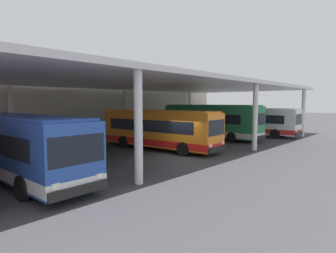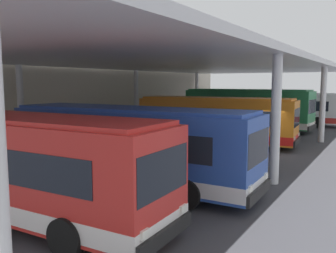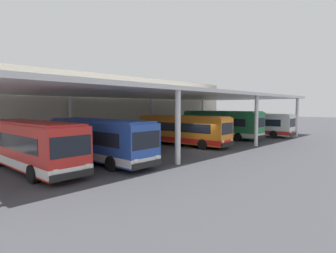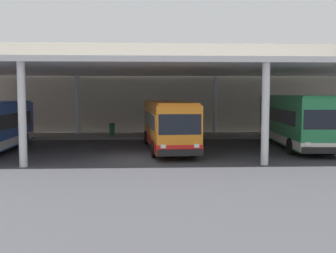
{
  "view_description": "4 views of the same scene",
  "coord_description": "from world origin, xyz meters",
  "px_view_note": "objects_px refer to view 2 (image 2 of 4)",
  "views": [
    {
      "loc": [
        -14.73,
        -12.06,
        3.79
      ],
      "look_at": [
        4.55,
        5.31,
        1.56
      ],
      "focal_mm": 29.73,
      "sensor_mm": 36.0,
      "label": 1
    },
    {
      "loc": [
        -20.87,
        -6.32,
        4.13
      ],
      "look_at": [
        -2.72,
        4.68,
        1.56
      ],
      "focal_mm": 38.7,
      "sensor_mm": 36.0,
      "label": 2
    },
    {
      "loc": [
        -20.45,
        -15.14,
        4.1
      ],
      "look_at": [
        -0.3,
        4.05,
        2.07
      ],
      "focal_mm": 28.81,
      "sensor_mm": 36.0,
      "label": 3
    },
    {
      "loc": [
        0.18,
        -23.22,
        3.68
      ],
      "look_at": [
        1.41,
        3.16,
        1.55
      ],
      "focal_mm": 43.68,
      "sensor_mm": 36.0,
      "label": 4
    }
  ],
  "objects_px": {
    "bus_nearest_bay": "(16,165)",
    "bus_middle_bay": "(215,120)",
    "bus_far_bay": "(246,109)",
    "bench_waiting": "(114,127)",
    "bus_departing": "(284,108)",
    "bus_second_bay": "(129,145)",
    "trash_bin": "(81,133)"
  },
  "relations": [
    {
      "from": "bus_far_bay",
      "to": "bus_departing",
      "type": "relative_size",
      "value": 1.08
    },
    {
      "from": "bus_far_bay",
      "to": "bus_departing",
      "type": "distance_m",
      "value": 5.83
    },
    {
      "from": "bus_far_bay",
      "to": "bench_waiting",
      "type": "height_order",
      "value": "bus_far_bay"
    },
    {
      "from": "bus_nearest_bay",
      "to": "bench_waiting",
      "type": "bearing_deg",
      "value": 29.83
    },
    {
      "from": "bus_nearest_bay",
      "to": "bus_second_bay",
      "type": "height_order",
      "value": "same"
    },
    {
      "from": "bus_departing",
      "to": "bus_nearest_bay",
      "type": "bearing_deg",
      "value": 178.34
    },
    {
      "from": "bus_departing",
      "to": "trash_bin",
      "type": "xyz_separation_m",
      "value": [
        -18.64,
        9.15,
        -0.98
      ]
    },
    {
      "from": "bus_second_bay",
      "to": "bench_waiting",
      "type": "distance_m",
      "value": 14.17
    },
    {
      "from": "bus_nearest_bay",
      "to": "trash_bin",
      "type": "bearing_deg",
      "value": 36.74
    },
    {
      "from": "bus_departing",
      "to": "trash_bin",
      "type": "height_order",
      "value": "bus_departing"
    },
    {
      "from": "bus_far_bay",
      "to": "trash_bin",
      "type": "relative_size",
      "value": 11.7
    },
    {
      "from": "bus_departing",
      "to": "bench_waiting",
      "type": "distance_m",
      "value": 17.55
    },
    {
      "from": "bus_nearest_bay",
      "to": "bus_middle_bay",
      "type": "height_order",
      "value": "same"
    },
    {
      "from": "trash_bin",
      "to": "bus_second_bay",
      "type": "bearing_deg",
      "value": -125.85
    },
    {
      "from": "bus_second_bay",
      "to": "trash_bin",
      "type": "xyz_separation_m",
      "value": [
        6.61,
        9.15,
        -0.98
      ]
    },
    {
      "from": "bus_far_bay",
      "to": "trash_bin",
      "type": "xyz_separation_m",
      "value": [
        -13.18,
        7.12,
        -1.16
      ]
    },
    {
      "from": "bus_nearest_bay",
      "to": "trash_bin",
      "type": "height_order",
      "value": "bus_nearest_bay"
    },
    {
      "from": "bus_far_bay",
      "to": "bus_departing",
      "type": "xyz_separation_m",
      "value": [
        5.47,
        -2.02,
        -0.19
      ]
    },
    {
      "from": "bus_nearest_bay",
      "to": "bus_far_bay",
      "type": "height_order",
      "value": "bus_far_bay"
    },
    {
      "from": "bus_middle_bay",
      "to": "bus_far_bay",
      "type": "bearing_deg",
      "value": 5.83
    },
    {
      "from": "bus_far_bay",
      "to": "bench_waiting",
      "type": "xyz_separation_m",
      "value": [
        -9.28,
        7.44,
        -1.18
      ]
    },
    {
      "from": "bus_departing",
      "to": "trash_bin",
      "type": "distance_m",
      "value": 20.79
    },
    {
      "from": "bus_nearest_bay",
      "to": "bench_waiting",
      "type": "relative_size",
      "value": 5.89
    },
    {
      "from": "bus_middle_bay",
      "to": "bus_second_bay",
      "type": "bearing_deg",
      "value": -174.15
    },
    {
      "from": "bus_nearest_bay",
      "to": "bus_second_bay",
      "type": "relative_size",
      "value": 1.0
    },
    {
      "from": "bus_middle_bay",
      "to": "bus_departing",
      "type": "height_order",
      "value": "same"
    },
    {
      "from": "bus_second_bay",
      "to": "bench_waiting",
      "type": "bearing_deg",
      "value": 42.0
    },
    {
      "from": "bus_far_bay",
      "to": "bus_nearest_bay",
      "type": "bearing_deg",
      "value": -177.26
    },
    {
      "from": "bus_middle_bay",
      "to": "bus_departing",
      "type": "bearing_deg",
      "value": -4.52
    },
    {
      "from": "bus_nearest_bay",
      "to": "bus_second_bay",
      "type": "distance_m",
      "value": 4.57
    },
    {
      "from": "bus_departing",
      "to": "bus_far_bay",
      "type": "bearing_deg",
      "value": 159.7
    },
    {
      "from": "trash_bin",
      "to": "bus_nearest_bay",
      "type": "bearing_deg",
      "value": -143.26
    }
  ]
}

